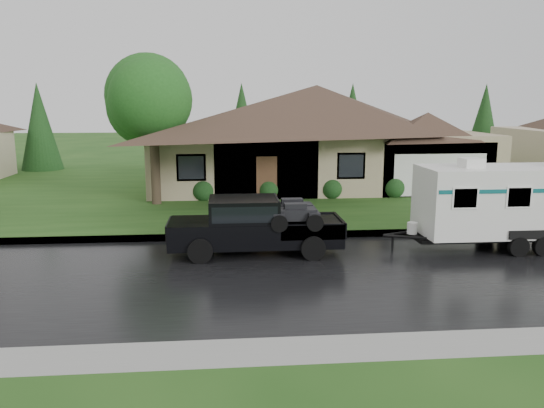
{
  "coord_description": "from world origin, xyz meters",
  "views": [
    {
      "loc": [
        -3.2,
        -16.27,
        4.84
      ],
      "look_at": [
        -1.59,
        2.0,
        1.29
      ],
      "focal_mm": 35.0,
      "sensor_mm": 36.0,
      "label": 1
    }
  ],
  "objects": [
    {
      "name": "travel_trailer",
      "position": [
        6.42,
        0.28,
        1.61
      ],
      "size": [
        6.75,
        2.37,
        3.03
      ],
      "color": "white",
      "rests_on": "ground"
    },
    {
      "name": "curb",
      "position": [
        0.0,
        2.25,
        0.07
      ],
      "size": [
        140.0,
        0.5,
        0.15
      ],
      "primitive_type": "cube",
      "color": "gray",
      "rests_on": "ground"
    },
    {
      "name": "road",
      "position": [
        0.0,
        -2.0,
        0.01
      ],
      "size": [
        140.0,
        8.0,
        0.01
      ],
      "primitive_type": "cube",
      "color": "black",
      "rests_on": "ground"
    },
    {
      "name": "pickup_truck",
      "position": [
        -2.38,
        0.28,
        0.98
      ],
      "size": [
        5.48,
        2.08,
        1.83
      ],
      "color": "black",
      "rests_on": "ground"
    },
    {
      "name": "lawn",
      "position": [
        0.0,
        15.0,
        0.07
      ],
      "size": [
        140.0,
        26.0,
        0.15
      ],
      "primitive_type": "cube",
      "color": "#204917",
      "rests_on": "ground"
    },
    {
      "name": "house_main",
      "position": [
        2.29,
        13.84,
        3.59
      ],
      "size": [
        19.44,
        10.8,
        6.9
      ],
      "color": "tan",
      "rests_on": "lawn"
    },
    {
      "name": "tree_left_green",
      "position": [
        -6.44,
        8.41,
        4.72
      ],
      "size": [
        3.98,
        3.98,
        6.59
      ],
      "color": "#382B1E",
      "rests_on": "lawn"
    },
    {
      "name": "ground",
      "position": [
        0.0,
        0.0,
        0.0
      ],
      "size": [
        140.0,
        140.0,
        0.0
      ],
      "primitive_type": "plane",
      "color": "#204917",
      "rests_on": "ground"
    },
    {
      "name": "shrub_row",
      "position": [
        2.0,
        9.3,
        0.65
      ],
      "size": [
        13.6,
        1.0,
        1.0
      ],
      "color": "#143814",
      "rests_on": "lawn"
    }
  ]
}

